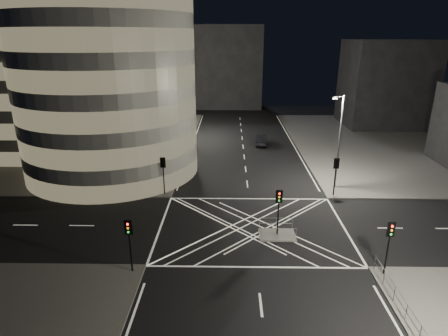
{
  "coord_description": "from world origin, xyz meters",
  "views": [
    {
      "loc": [
        -1.97,
        -29.08,
        15.81
      ],
      "look_at": [
        -2.57,
        6.94,
        3.0
      ],
      "focal_mm": 30.0,
      "sensor_mm": 36.0,
      "label": 1
    }
  ],
  "objects_px": {
    "central_island": "(277,235)",
    "street_lamp_left_far": "(183,104)",
    "traffic_signal_nl": "(129,236)",
    "traffic_signal_nr": "(389,238)",
    "traffic_signal_fr": "(336,170)",
    "street_lamp_right_far": "(339,139)",
    "street_lamp_left_near": "(164,132)",
    "traffic_signal_fl": "(163,169)",
    "traffic_signal_island": "(279,204)",
    "sedan": "(262,140)"
  },
  "relations": [
    {
      "from": "street_lamp_left_far",
      "to": "sedan",
      "type": "relative_size",
      "value": 2.15
    },
    {
      "from": "traffic_signal_fr",
      "to": "traffic_signal_nr",
      "type": "relative_size",
      "value": 1.0
    },
    {
      "from": "traffic_signal_nl",
      "to": "street_lamp_right_far",
      "type": "relative_size",
      "value": 0.4
    },
    {
      "from": "central_island",
      "to": "street_lamp_left_far",
      "type": "height_order",
      "value": "street_lamp_left_far"
    },
    {
      "from": "traffic_signal_island",
      "to": "sedan",
      "type": "relative_size",
      "value": 0.86
    },
    {
      "from": "street_lamp_right_far",
      "to": "central_island",
      "type": "bearing_deg",
      "value": -125.3
    },
    {
      "from": "traffic_signal_fl",
      "to": "street_lamp_left_near",
      "type": "height_order",
      "value": "street_lamp_left_near"
    },
    {
      "from": "traffic_signal_island",
      "to": "traffic_signal_nr",
      "type": "bearing_deg",
      "value": -37.93
    },
    {
      "from": "traffic_signal_nl",
      "to": "street_lamp_left_near",
      "type": "relative_size",
      "value": 0.4
    },
    {
      "from": "traffic_signal_nr",
      "to": "sedan",
      "type": "xyz_separation_m",
      "value": [
        -5.95,
        33.11,
        -2.15
      ]
    },
    {
      "from": "traffic_signal_fl",
      "to": "traffic_signal_nr",
      "type": "relative_size",
      "value": 1.0
    },
    {
      "from": "street_lamp_right_far",
      "to": "street_lamp_left_far",
      "type": "bearing_deg",
      "value": 131.94
    },
    {
      "from": "traffic_signal_island",
      "to": "sedan",
      "type": "bearing_deg",
      "value": 88.24
    },
    {
      "from": "street_lamp_left_far",
      "to": "traffic_signal_island",
      "type": "bearing_deg",
      "value": -70.05
    },
    {
      "from": "traffic_signal_fl",
      "to": "street_lamp_right_far",
      "type": "bearing_deg",
      "value": 6.88
    },
    {
      "from": "central_island",
      "to": "street_lamp_left_near",
      "type": "height_order",
      "value": "street_lamp_left_near"
    },
    {
      "from": "central_island",
      "to": "sedan",
      "type": "relative_size",
      "value": 0.64
    },
    {
      "from": "traffic_signal_nl",
      "to": "traffic_signal_nr",
      "type": "xyz_separation_m",
      "value": [
        17.6,
        0.0,
        0.0
      ]
    },
    {
      "from": "traffic_signal_fr",
      "to": "street_lamp_left_far",
      "type": "bearing_deg",
      "value": 128.17
    },
    {
      "from": "traffic_signal_fl",
      "to": "traffic_signal_island",
      "type": "bearing_deg",
      "value": -37.54
    },
    {
      "from": "traffic_signal_nl",
      "to": "sedan",
      "type": "relative_size",
      "value": 0.86
    },
    {
      "from": "traffic_signal_nl",
      "to": "traffic_signal_fr",
      "type": "bearing_deg",
      "value": 37.69
    },
    {
      "from": "traffic_signal_island",
      "to": "street_lamp_left_far",
      "type": "height_order",
      "value": "street_lamp_left_far"
    },
    {
      "from": "central_island",
      "to": "traffic_signal_island",
      "type": "bearing_deg",
      "value": 0.0
    },
    {
      "from": "sedan",
      "to": "street_lamp_left_far",
      "type": "bearing_deg",
      "value": -10.1
    },
    {
      "from": "street_lamp_left_far",
      "to": "street_lamp_left_near",
      "type": "bearing_deg",
      "value": -90.0
    },
    {
      "from": "traffic_signal_fl",
      "to": "sedan",
      "type": "height_order",
      "value": "traffic_signal_fl"
    },
    {
      "from": "traffic_signal_fl",
      "to": "traffic_signal_fr",
      "type": "relative_size",
      "value": 1.0
    },
    {
      "from": "traffic_signal_fr",
      "to": "street_lamp_right_far",
      "type": "relative_size",
      "value": 0.4
    },
    {
      "from": "street_lamp_left_near",
      "to": "traffic_signal_fl",
      "type": "bearing_deg",
      "value": -83.03
    },
    {
      "from": "traffic_signal_island",
      "to": "street_lamp_left_near",
      "type": "height_order",
      "value": "street_lamp_left_near"
    },
    {
      "from": "traffic_signal_nr",
      "to": "traffic_signal_fl",
      "type": "bearing_deg",
      "value": 142.31
    },
    {
      "from": "street_lamp_left_near",
      "to": "traffic_signal_island",
      "type": "bearing_deg",
      "value": -49.73
    },
    {
      "from": "traffic_signal_fr",
      "to": "central_island",
      "type": "bearing_deg",
      "value": -129.33
    },
    {
      "from": "traffic_signal_nr",
      "to": "traffic_signal_island",
      "type": "height_order",
      "value": "same"
    },
    {
      "from": "traffic_signal_fl",
      "to": "street_lamp_left_far",
      "type": "distance_m",
      "value": 23.36
    },
    {
      "from": "central_island",
      "to": "sedan",
      "type": "height_order",
      "value": "sedan"
    },
    {
      "from": "traffic_signal_island",
      "to": "street_lamp_right_far",
      "type": "bearing_deg",
      "value": 54.7
    },
    {
      "from": "traffic_signal_fl",
      "to": "traffic_signal_nl",
      "type": "distance_m",
      "value": 13.6
    },
    {
      "from": "traffic_signal_nr",
      "to": "sedan",
      "type": "bearing_deg",
      "value": 100.18
    },
    {
      "from": "traffic_signal_fl",
      "to": "traffic_signal_nr",
      "type": "distance_m",
      "value": 22.24
    },
    {
      "from": "traffic_signal_nl",
      "to": "street_lamp_right_far",
      "type": "xyz_separation_m",
      "value": [
        18.24,
        15.8,
        2.63
      ]
    },
    {
      "from": "traffic_signal_fl",
      "to": "sedan",
      "type": "xyz_separation_m",
      "value": [
        11.65,
        19.51,
        -2.15
      ]
    },
    {
      "from": "sedan",
      "to": "traffic_signal_nl",
      "type": "bearing_deg",
      "value": 77.21
    },
    {
      "from": "central_island",
      "to": "sedan",
      "type": "bearing_deg",
      "value": 88.24
    },
    {
      "from": "traffic_signal_nl",
      "to": "street_lamp_left_far",
      "type": "bearing_deg",
      "value": 90.99
    },
    {
      "from": "central_island",
      "to": "traffic_signal_nr",
      "type": "xyz_separation_m",
      "value": [
        6.8,
        -5.3,
        2.84
      ]
    },
    {
      "from": "traffic_signal_island",
      "to": "street_lamp_left_far",
      "type": "distance_m",
      "value": 33.61
    },
    {
      "from": "traffic_signal_nr",
      "to": "street_lamp_left_far",
      "type": "xyz_separation_m",
      "value": [
        -18.24,
        36.8,
        2.63
      ]
    },
    {
      "from": "street_lamp_left_near",
      "to": "traffic_signal_nl",
      "type": "bearing_deg",
      "value": -88.06
    }
  ]
}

